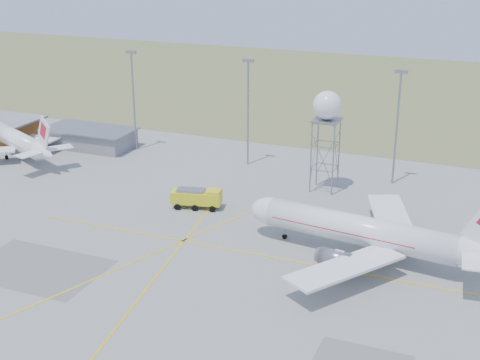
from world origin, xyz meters
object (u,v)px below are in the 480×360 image
at_px(radar_tower, 326,136).
at_px(airliner_far, 15,139).
at_px(airliner_main, 364,232).
at_px(fire_truck, 198,199).

bearing_deg(radar_tower, airliner_far, -175.69).
bearing_deg(airliner_far, radar_tower, -149.09).
distance_m(airliner_main, radar_tower, 26.79).
bearing_deg(radar_tower, fire_truck, -136.85).
xyz_separation_m(airliner_main, airliner_far, (-75.07, 18.39, -0.44)).
bearing_deg(radar_tower, airliner_main, -62.43).
relative_size(airliner_main, radar_tower, 2.08).
distance_m(airliner_far, radar_tower, 63.50).
xyz_separation_m(airliner_main, radar_tower, (-12.07, 23.13, 6.06)).
bearing_deg(fire_truck, radar_tower, 29.83).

